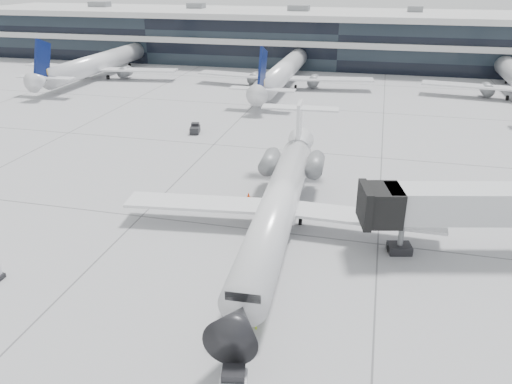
# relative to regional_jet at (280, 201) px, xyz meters

# --- Properties ---
(ground) EXTENTS (220.00, 220.00, 0.00)m
(ground) POSITION_rel_regional_jet_xyz_m (-2.06, -0.53, -2.55)
(ground) COLOR #9A9A9D
(ground) RESTS_ON ground
(terminal) EXTENTS (170.00, 22.00, 10.00)m
(terminal) POSITION_rel_regional_jet_xyz_m (-2.06, 81.47, 2.45)
(terminal) COLOR black
(terminal) RESTS_ON ground
(bg_jet_left) EXTENTS (32.00, 40.00, 9.60)m
(bg_jet_left) POSITION_rel_regional_jet_xyz_m (-47.06, 54.47, -2.55)
(bg_jet_left) COLOR silver
(bg_jet_left) RESTS_ON ground
(bg_jet_center) EXTENTS (32.00, 40.00, 9.60)m
(bg_jet_center) POSITION_rel_regional_jet_xyz_m (-10.06, 54.47, -2.55)
(bg_jet_center) COLOR silver
(bg_jet_center) RESTS_ON ground
(regional_jet) EXTENTS (25.91, 32.32, 7.46)m
(regional_jet) POSITION_rel_regional_jet_xyz_m (0.00, 0.00, 0.00)
(regional_jet) COLOR silver
(regional_jet) RESTS_ON ground
(jet_bridge) EXTENTS (16.93, 6.86, 5.48)m
(jet_bridge) POSITION_rel_regional_jet_xyz_m (15.52, 0.02, 1.44)
(jet_bridge) COLOR silver
(jet_bridge) RESTS_ON ground
(ramp_worker) EXTENTS (0.81, 0.63, 1.99)m
(ramp_worker) POSITION_rel_regional_jet_xyz_m (0.92, -12.54, -1.55)
(ramp_worker) COLOR #C8FE1A
(ramp_worker) RESTS_ON ground
(traffic_cone) EXTENTS (0.39, 0.39, 0.54)m
(traffic_cone) POSITION_rel_regional_jet_xyz_m (-4.02, 5.45, -2.30)
(traffic_cone) COLOR #FF400D
(traffic_cone) RESTS_ON ground
(far_tug) EXTENTS (1.55, 2.17, 1.25)m
(far_tug) POSITION_rel_regional_jet_xyz_m (-15.91, 23.45, -1.99)
(far_tug) COLOR black
(far_tug) RESTS_ON ground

